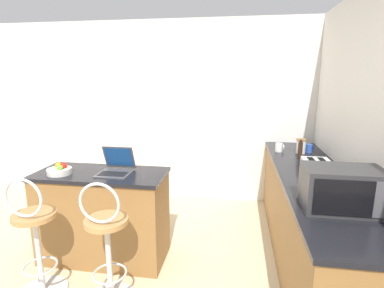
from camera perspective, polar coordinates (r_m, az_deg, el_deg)
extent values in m
cube|color=silver|center=(4.45, -3.55, 6.04)|extent=(12.00, 0.06, 2.60)
cube|color=olive|center=(3.21, -16.49, -13.24)|extent=(1.23, 0.54, 0.87)
cube|color=black|center=(3.04, -17.02, -5.51)|extent=(1.26, 0.57, 0.03)
cube|color=olive|center=(3.26, 21.55, -13.21)|extent=(0.64, 2.85, 0.87)
cube|color=black|center=(3.09, 22.22, -5.60)|extent=(0.67, 2.88, 0.03)
cylinder|color=silver|center=(2.96, -27.14, -18.28)|extent=(0.04, 0.04, 0.69)
torus|color=silver|center=(3.01, -26.92, -20.03)|extent=(0.28, 0.28, 0.02)
cylinder|color=#B7844C|center=(2.80, -27.87, -11.98)|extent=(0.34, 0.34, 0.04)
torus|color=silver|center=(2.66, -29.49, -8.96)|extent=(0.32, 0.02, 0.32)
cylinder|color=silver|center=(2.67, -15.52, -20.79)|extent=(0.04, 0.04, 0.69)
torus|color=silver|center=(2.73, -15.38, -22.66)|extent=(0.28, 0.28, 0.02)
cylinder|color=#B7844C|center=(2.50, -16.01, -13.95)|extent=(0.34, 0.34, 0.04)
torus|color=silver|center=(2.34, -17.26, -10.72)|extent=(0.32, 0.02, 0.32)
cube|color=#47474C|center=(2.94, -14.65, -5.52)|extent=(0.30, 0.26, 0.01)
cube|color=black|center=(2.92, -14.81, -5.51)|extent=(0.26, 0.14, 0.00)
cube|color=#47474C|center=(3.03, -13.73, -2.45)|extent=(0.30, 0.10, 0.23)
cube|color=#19478C|center=(3.03, -13.77, -2.43)|extent=(0.27, 0.08, 0.19)
cube|color=#2D2D30|center=(2.32, 26.70, -7.65)|extent=(0.52, 0.33, 0.30)
cube|color=black|center=(2.15, 26.86, -9.19)|extent=(0.36, 0.01, 0.24)
cube|color=#4C4C51|center=(2.24, 32.61, -9.03)|extent=(0.10, 0.01, 0.24)
cube|color=silver|center=(2.88, 22.57, -4.66)|extent=(0.23, 0.26, 0.19)
cube|color=black|center=(2.84, 21.84, -2.81)|extent=(0.05, 0.18, 0.00)
cube|color=black|center=(2.86, 23.61, -2.85)|extent=(0.05, 0.18, 0.00)
cube|color=black|center=(2.84, 20.21, -3.90)|extent=(0.02, 0.02, 0.02)
cylinder|color=silver|center=(3.85, 20.03, -0.51)|extent=(0.11, 0.11, 0.16)
cylinder|color=olive|center=(3.83, 20.12, 0.76)|extent=(0.11, 0.11, 0.02)
cylinder|color=#2D51AD|center=(3.93, 21.35, -0.76)|extent=(0.08, 0.08, 0.10)
torus|color=#2D51AD|center=(3.94, 22.08, -0.71)|extent=(0.01, 0.07, 0.07)
cylinder|color=#331E14|center=(3.61, 19.91, -1.12)|extent=(0.05, 0.05, 0.18)
sphere|color=#331E14|center=(3.58, 20.03, 0.54)|extent=(0.04, 0.04, 0.04)
cylinder|color=white|center=(3.85, 16.21, -0.63)|extent=(0.08, 0.08, 0.10)
torus|color=white|center=(3.85, 17.02, -0.58)|extent=(0.01, 0.07, 0.07)
cylinder|color=silver|center=(3.11, -23.94, -4.76)|extent=(0.22, 0.22, 0.05)
sphere|color=red|center=(3.11, -23.25, -3.84)|extent=(0.06, 0.06, 0.06)
sphere|color=orange|center=(3.14, -24.08, -3.75)|extent=(0.06, 0.06, 0.06)
sphere|color=#66B233|center=(3.06, -23.89, -4.19)|extent=(0.06, 0.06, 0.06)
cylinder|color=red|center=(2.78, 27.46, -6.72)|extent=(0.08, 0.08, 0.10)
torus|color=red|center=(2.79, 28.47, -6.62)|extent=(0.01, 0.06, 0.06)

